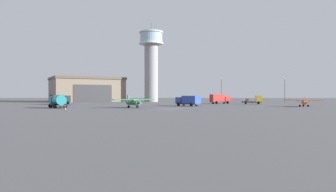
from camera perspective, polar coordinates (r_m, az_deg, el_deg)
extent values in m
plane|color=#545456|center=(66.03, 0.39, -2.44)|extent=(400.00, 400.00, 0.00)
cylinder|color=gray|center=(127.54, -3.19, 4.35)|extent=(5.67, 5.67, 24.28)
cylinder|color=silver|center=(129.01, -3.19, 9.86)|extent=(10.22, 10.22, 0.60)
cylinder|color=#99B7C6|center=(129.42, -3.19, 10.89)|extent=(9.40, 9.40, 4.10)
cylinder|color=silver|center=(129.86, -3.19, 11.89)|extent=(10.22, 10.22, 0.50)
cylinder|color=#38383D|center=(130.33, -3.19, 12.86)|extent=(0.16, 0.16, 4.00)
cube|color=#7A6B56|center=(136.22, -15.15, 0.95)|extent=(35.49, 33.18, 9.44)
cube|color=brown|center=(136.38, -15.15, 3.15)|extent=(36.31, 34.00, 1.00)
cube|color=#38383A|center=(125.73, -13.98, 0.47)|extent=(13.44, 8.29, 7.08)
cylinder|color=#287A42|center=(71.50, -6.57, -1.25)|extent=(4.36, 6.03, 1.25)
cone|color=#38383D|center=(68.37, -5.49, -1.32)|extent=(1.22, 1.23, 0.88)
cube|color=#38383D|center=(68.37, -5.49, -1.32)|extent=(0.12, 0.10, 1.92)
cube|color=#287A42|center=(71.20, -6.48, -0.67)|extent=(9.40, 6.56, 0.20)
cylinder|color=#B7BABF|center=(70.61, -7.69, -1.01)|extent=(0.89, 0.59, 1.37)
cylinder|color=#B7BABF|center=(71.84, -5.29, -0.99)|extent=(0.89, 0.59, 1.37)
cube|color=#99B7C6|center=(70.37, -6.20, -0.99)|extent=(1.43, 1.47, 0.71)
cone|color=#287A42|center=(74.64, -7.56, -1.10)|extent=(1.54, 1.70, 0.94)
cube|color=#B7BABF|center=(74.63, -7.56, -0.48)|extent=(0.68, 1.01, 1.72)
cube|color=#287A42|center=(74.64, -7.56, -0.99)|extent=(3.06, 2.36, 0.10)
cylinder|color=black|center=(69.29, -5.81, -2.06)|extent=(0.60, 0.46, 0.61)
cylinder|color=black|center=(71.30, -7.46, -2.00)|extent=(0.60, 0.46, 0.61)
cylinder|color=black|center=(72.14, -5.81, -1.97)|extent=(0.60, 0.46, 0.61)
cylinder|color=orange|center=(84.85, 24.28, -1.13)|extent=(2.79, 5.53, 1.09)
cone|color=#38383D|center=(87.80, 24.18, -1.09)|extent=(0.97, 0.99, 0.76)
cube|color=#38383D|center=(87.80, 24.18, -1.09)|extent=(0.10, 0.08, 1.67)
cube|color=orange|center=(85.10, 24.27, -0.71)|extent=(8.73, 4.06, 0.18)
cylinder|color=white|center=(85.19, 25.22, -0.95)|extent=(0.84, 0.34, 1.19)
cylinder|color=white|center=(85.05, 23.33, -0.95)|extent=(0.84, 0.34, 1.19)
cube|color=#99B7C6|center=(85.90, 24.25, -0.92)|extent=(1.13, 1.19, 0.61)
cone|color=orange|center=(81.91, 24.39, -1.12)|extent=(1.17, 1.43, 0.82)
cube|color=white|center=(81.90, 24.39, -0.63)|extent=(0.41, 0.95, 1.49)
cube|color=orange|center=(81.91, 24.39, -1.03)|extent=(2.75, 1.59, 0.09)
cylinder|color=black|center=(86.98, 24.21, -1.63)|extent=(0.54, 0.31, 0.53)
cylinder|color=black|center=(84.76, 24.94, -1.68)|extent=(0.54, 0.31, 0.53)
cylinder|color=black|center=(84.66, 23.63, -1.68)|extent=(0.54, 0.31, 0.53)
cube|color=#38383D|center=(74.06, -20.09, -1.68)|extent=(5.06, 5.66, 0.24)
cube|color=teal|center=(75.98, -20.50, -0.81)|extent=(2.96, 2.80, 1.94)
cube|color=#99B7C6|center=(76.67, -20.65, -0.51)|extent=(1.74, 1.39, 0.97)
cylinder|color=teal|center=(73.12, -19.90, -0.71)|extent=(4.12, 4.36, 2.30)
cylinder|color=black|center=(75.66, -21.32, -1.73)|extent=(0.96, 0.84, 1.00)
cylinder|color=black|center=(76.26, -19.67, -1.71)|extent=(0.96, 0.84, 1.00)
cylinder|color=black|center=(72.14, -20.60, -1.83)|extent=(0.96, 0.84, 1.00)
cylinder|color=black|center=(72.76, -18.87, -1.81)|extent=(0.96, 0.84, 1.00)
cube|color=#38383D|center=(102.68, 9.79, -1.12)|extent=(6.91, 4.79, 0.24)
cube|color=red|center=(104.08, 10.90, -0.57)|extent=(2.76, 2.91, 1.68)
cube|color=#99B7C6|center=(104.61, 11.30, -0.38)|extent=(0.97, 1.75, 0.84)
cube|color=red|center=(102.02, 9.28, -0.38)|extent=(5.16, 4.17, 2.41)
cylinder|color=black|center=(104.90, 10.54, -1.15)|extent=(0.71, 1.01, 1.00)
cylinder|color=black|center=(103.24, 11.20, -1.18)|extent=(0.71, 1.01, 1.00)
cylinder|color=black|center=(102.37, 8.52, -1.19)|extent=(0.71, 1.01, 1.00)
cylinder|color=black|center=(100.67, 9.16, -1.21)|extent=(0.71, 1.01, 1.00)
cube|color=#38383D|center=(101.90, 15.51, -1.13)|extent=(6.31, 2.33, 0.24)
cube|color=gold|center=(102.20, 16.74, -0.49)|extent=(1.92, 2.36, 2.06)
cube|color=#99B7C6|center=(102.32, 17.19, -0.26)|extent=(0.25, 1.88, 1.03)
cube|color=brown|center=(101.77, 14.94, -1.02)|extent=(4.33, 2.59, 0.16)
cube|color=#997547|center=(101.71, 14.71, -0.72)|extent=(1.18, 1.18, 0.90)
cylinder|color=black|center=(103.20, 16.62, -1.18)|extent=(0.37, 1.02, 1.00)
cylinder|color=black|center=(101.23, 16.79, -1.21)|extent=(0.37, 1.02, 1.00)
cylinder|color=black|center=(102.67, 14.41, -1.19)|extent=(0.37, 1.02, 1.00)
cylinder|color=black|center=(100.68, 14.54, -1.22)|extent=(0.37, 1.02, 1.00)
cube|color=#38383D|center=(81.65, 3.79, -1.48)|extent=(6.56, 6.06, 0.24)
cube|color=#2847A8|center=(83.22, 2.48, -0.79)|extent=(3.15, 3.22, 1.66)
cube|color=#99B7C6|center=(83.80, 2.01, -0.56)|extent=(1.50, 1.72, 0.83)
cube|color=#2847A8|center=(80.91, 4.40, -0.68)|extent=(5.21, 5.00, 2.06)
cylinder|color=black|center=(82.32, 1.99, -1.55)|extent=(0.86, 0.94, 1.00)
cylinder|color=black|center=(84.09, 3.04, -1.51)|extent=(0.86, 0.94, 1.00)
cylinder|color=black|center=(79.44, 4.41, -1.62)|extent=(0.86, 0.94, 1.00)
cylinder|color=black|center=(81.27, 5.44, -1.57)|extent=(0.86, 0.94, 1.00)
cube|color=#38383D|center=(99.51, -19.74, -1.17)|extent=(5.03, 6.11, 0.24)
cube|color=black|center=(100.70, -18.69, -0.50)|extent=(2.94, 2.76, 2.05)
cube|color=#99B7C6|center=(101.15, -18.32, -0.27)|extent=(1.72, 1.22, 1.03)
cylinder|color=black|center=(98.94, -20.22, -0.46)|extent=(4.19, 4.66, 2.27)
cylinder|color=black|center=(101.59, -19.06, -1.21)|extent=(0.98, 0.79, 1.00)
cylinder|color=black|center=(99.81, -18.37, -1.24)|extent=(0.98, 0.79, 1.00)
cylinder|color=black|center=(99.43, -20.96, -1.25)|extent=(0.98, 0.79, 1.00)
cylinder|color=black|center=(97.61, -20.29, -1.27)|extent=(0.98, 0.79, 1.00)
cylinder|color=#38383D|center=(125.67, 21.20, 0.88)|extent=(0.18, 0.18, 8.91)
sphere|color=#F9E5B2|center=(125.80, 21.20, 3.01)|extent=(0.44, 0.44, 0.44)
cylinder|color=#38383D|center=(121.44, 10.05, 1.01)|extent=(0.18, 0.18, 9.32)
sphere|color=#F9E5B2|center=(121.59, 10.05, 3.31)|extent=(0.44, 0.44, 0.44)
cube|color=black|center=(63.56, -18.85, -2.55)|extent=(0.36, 0.36, 0.04)
cone|color=orange|center=(63.55, -18.85, -2.27)|extent=(0.30, 0.30, 0.57)
cylinder|color=white|center=(63.55, -18.85, -2.25)|extent=(0.21, 0.21, 0.08)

